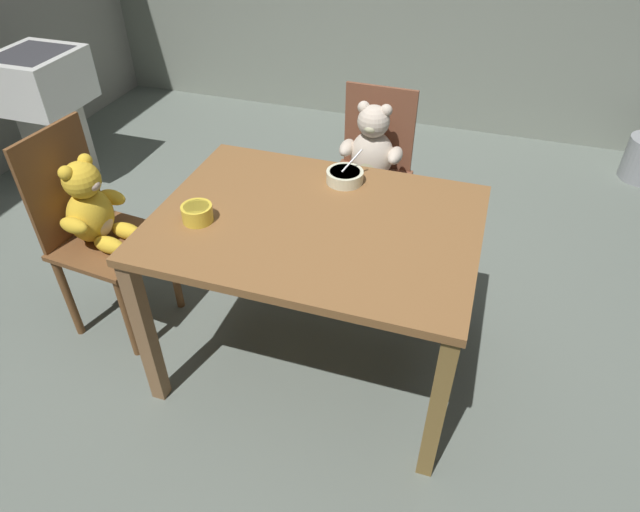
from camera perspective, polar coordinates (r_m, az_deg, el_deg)
ground_plane at (r=2.53m, az=-0.36°, el=-10.53°), size 5.20×5.20×0.04m
dining_table at (r=2.07m, az=-0.43°, el=1.58°), size 1.18×0.87×0.74m
teddy_chair_far_center at (r=2.77m, az=5.26°, el=9.93°), size 0.40×0.41×0.89m
teddy_chair_near_left at (r=2.51m, az=-22.28°, el=3.66°), size 0.42×0.43×0.95m
porridge_bowl_cream_far_center at (r=2.23m, az=2.57°, el=8.22°), size 0.15×0.15×0.12m
porridge_bowl_yellow_near_left at (r=2.04m, az=-12.53°, el=4.35°), size 0.11×0.11×0.06m
sink_basin at (r=3.86m, az=-26.42°, el=14.16°), size 0.44×0.49×0.83m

